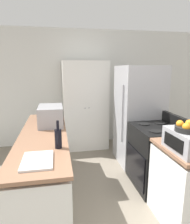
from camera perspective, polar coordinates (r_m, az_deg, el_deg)
name	(u,v)px	position (r m, az deg, el deg)	size (l,w,h in m)	color
wall_back	(83,88)	(4.68, -3.48, 6.85)	(7.00, 0.06, 2.60)	silver
counter_left	(45,166)	(2.89, -14.06, -14.85)	(0.60, 2.30, 0.91)	silver
counter_right	(187,187)	(2.61, 24.68, -18.81)	(0.60, 0.72, 0.91)	silver
pantry_cabinet	(85,105)	(4.39, -2.87, 1.90)	(0.95, 0.60, 1.90)	white
stove	(156,156)	(3.18, 16.99, -11.94)	(0.66, 0.76, 1.07)	black
refrigerator	(138,116)	(3.76, 12.29, -0.99)	(0.76, 0.78, 1.79)	#A3A3A8
microwave	(51,116)	(3.05, -12.49, -1.01)	(0.36, 0.54, 0.29)	#939399
wine_bottle	(58,138)	(2.16, -10.48, -7.30)	(0.07, 0.07, 0.30)	black
toaster_oven	(186,141)	(2.24, 24.68, -7.61)	(0.30, 0.46, 0.22)	#939399
fruit_bowl	(187,128)	(2.17, 24.72, -4.09)	(0.24, 0.24, 0.10)	black
cutting_board	(38,160)	(1.94, -16.09, -13.15)	(0.28, 0.38, 0.02)	silver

